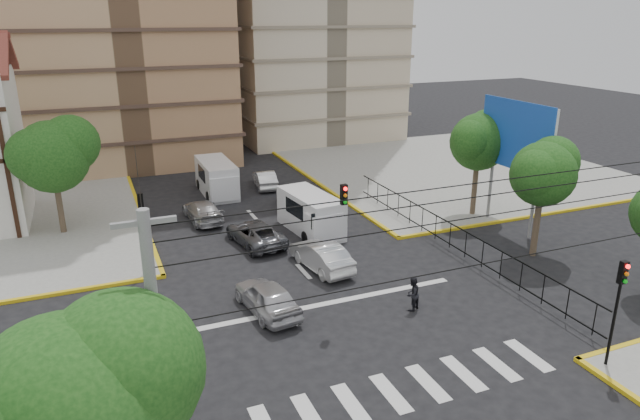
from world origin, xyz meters
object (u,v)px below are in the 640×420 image
van_right_lane (312,215)px  car_white_front_right (321,256)px  traffic_light_nw (142,220)px  van_left_lane (217,179)px  car_silver_front_left (267,297)px  pedestrian_crosswalk (412,294)px  traffic_light_se (618,296)px

van_right_lane → car_white_front_right: bearing=-113.2°
traffic_light_nw → car_white_front_right: size_ratio=0.96×
van_left_lane → car_silver_front_left: (-2.03, -18.94, -0.48)m
car_silver_front_left → pedestrian_crosswalk: bearing=151.4°
van_right_lane → van_left_lane: size_ratio=1.01×
traffic_light_se → pedestrian_crosswalk: bearing=123.7°
car_white_front_right → pedestrian_crosswalk: pedestrian_crosswalk is taller
van_left_lane → traffic_light_se: bearing=-72.5°
traffic_light_nw → traffic_light_se: bearing=-45.0°
traffic_light_nw → car_silver_front_left: bearing=-53.3°
car_white_front_right → pedestrian_crosswalk: bearing=102.4°
van_left_lane → car_white_front_right: bearing=-82.2°
traffic_light_nw → van_right_lane: bearing=12.8°
pedestrian_crosswalk → traffic_light_nw: bearing=-64.8°
traffic_light_nw → pedestrian_crosswalk: size_ratio=2.68×
car_silver_front_left → traffic_light_se: bearing=131.9°
van_right_lane → traffic_light_nw: bearing=-173.8°
car_silver_front_left → car_white_front_right: bearing=-148.1°
van_right_lane → van_left_lane: 10.95m
van_left_lane → car_white_front_right: (2.13, -15.51, -0.49)m
van_right_lane → pedestrian_crosswalk: van_right_lane is taller
car_white_front_right → pedestrian_crosswalk: (2.15, -5.85, 0.06)m
traffic_light_se → pedestrian_crosswalk: size_ratio=2.68×
van_right_lane → car_silver_front_left: bearing=-130.1°
traffic_light_se → car_silver_front_left: 14.56m
van_left_lane → van_right_lane: bearing=-70.4°
traffic_light_nw → pedestrian_crosswalk: 14.19m
traffic_light_nw → van_left_lane: size_ratio=0.78×
car_silver_front_left → pedestrian_crosswalk: 6.76m
van_left_lane → pedestrian_crosswalk: 21.79m
traffic_light_nw → van_right_lane: traffic_light_nw is taller
traffic_light_se → traffic_light_nw: same height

